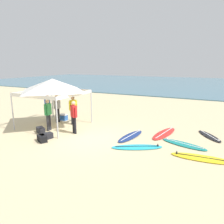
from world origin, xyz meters
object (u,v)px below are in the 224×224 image
object	(u,v)px
surfboard_red	(164,133)
person_red	(74,115)
surfboard_cyan	(137,147)
person_grey	(57,107)
surfboard_yellow	(202,158)
surfboard_teal	(184,144)
canopy_tent	(53,85)
cooler_box	(63,117)
gear_bag_on_sand	(42,139)
surfboard_navy	(131,136)
surfboard_black	(209,136)
person_green	(48,113)
person_yellow	(73,108)
person_blue	(47,106)
gear_bag_near_tent	(46,136)
gear_bag_by_pole	(41,130)

from	to	relation	value
surfboard_red	person_red	xyz separation A→B (m)	(-4.25, -1.97, 0.95)
surfboard_cyan	person_grey	xyz separation A→B (m)	(-5.82, 1.65, 0.95)
surfboard_yellow	surfboard_red	size ratio (longest dim) A/B	0.96
surfboard_teal	person_grey	distance (m)	7.65
canopy_tent	cooler_box	bearing A→B (deg)	108.29
surfboard_yellow	surfboard_cyan	world-z (taller)	same
surfboard_yellow	person_red	bearing A→B (deg)	177.17
surfboard_red	gear_bag_on_sand	size ratio (longest dim) A/B	4.11
surfboard_navy	surfboard_yellow	distance (m)	3.56
surfboard_black	surfboard_navy	xyz separation A→B (m)	(-3.53, -1.75, -0.00)
canopy_tent	person_green	size ratio (longest dim) A/B	1.88
surfboard_navy	surfboard_red	size ratio (longest dim) A/B	0.89
person_yellow	person_red	world-z (taller)	same
surfboard_teal	person_red	distance (m)	5.52
person_blue	person_grey	distance (m)	0.77
person_yellow	cooler_box	xyz separation A→B (m)	(-1.17, 0.47, -0.79)
surfboard_red	person_grey	distance (m)	6.56
surfboard_cyan	person_blue	distance (m)	6.86
surfboard_cyan	gear_bag_near_tent	xyz separation A→B (m)	(-4.33, -0.93, 0.10)
surfboard_black	gear_bag_near_tent	distance (m)	8.07
surfboard_cyan	cooler_box	world-z (taller)	cooler_box
person_green	cooler_box	xyz separation A→B (m)	(-0.68, 2.03, -0.79)
person_grey	cooler_box	distance (m)	0.96
canopy_tent	person_grey	distance (m)	1.61
surfboard_red	gear_bag_near_tent	world-z (taller)	gear_bag_near_tent
surfboard_yellow	person_yellow	xyz separation A→B (m)	(-7.27, 1.65, 0.95)
surfboard_cyan	gear_bag_by_pole	world-z (taller)	gear_bag_by_pole
person_green	person_grey	distance (m)	1.62
surfboard_cyan	person_yellow	xyz separation A→B (m)	(-4.67, 1.73, 0.95)
surfboard_navy	person_red	world-z (taller)	person_red
surfboard_red	gear_bag_near_tent	xyz separation A→B (m)	(-4.96, -3.28, 0.10)
surfboard_black	surfboard_teal	size ratio (longest dim) A/B	0.84
surfboard_black	surfboard_yellow	size ratio (longest dim) A/B	0.76
surfboard_cyan	surfboard_black	bearing A→B (deg)	46.84
surfboard_navy	gear_bag_near_tent	world-z (taller)	gear_bag_near_tent
surfboard_navy	surfboard_black	bearing A→B (deg)	26.35
surfboard_black	person_blue	size ratio (longest dim) A/B	1.05
surfboard_navy	person_yellow	bearing A→B (deg)	172.07
surfboard_black	person_grey	world-z (taller)	person_grey
person_yellow	gear_bag_on_sand	xyz separation A→B (m)	(0.40, -3.00, -0.85)
surfboard_navy	person_green	world-z (taller)	person_green
surfboard_red	person_green	world-z (taller)	person_green
gear_bag_near_tent	person_green	bearing A→B (deg)	127.03
person_green	gear_bag_on_sand	world-z (taller)	person_green
surfboard_cyan	person_green	world-z (taller)	person_green
surfboard_cyan	gear_bag_on_sand	xyz separation A→B (m)	(-4.27, -1.26, 0.10)
surfboard_cyan	person_blue	xyz separation A→B (m)	(-6.59, 1.64, 0.95)
surfboard_yellow	gear_bag_near_tent	size ratio (longest dim) A/B	3.94
surfboard_yellow	cooler_box	size ratio (longest dim) A/B	4.73
gear_bag_near_tent	gear_bag_by_pole	world-z (taller)	same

